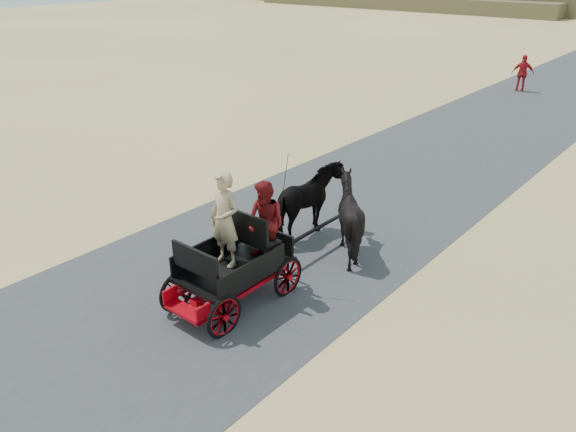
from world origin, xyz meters
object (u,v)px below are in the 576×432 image
Objects in this scene: horse_left at (309,204)px; pedestrian at (523,73)px; carriage at (234,284)px; horse_right at (349,217)px.

horse_left is 1.16× the size of pedestrian.
carriage is 1.20× the size of horse_left.
horse_left is 1.10m from horse_right.
pedestrian reaches higher than horse_right.
carriage is 3.09m from horse_left.
carriage is 1.39× the size of pedestrian.
carriage is 22.08m from pedestrian.
horse_right is at bearing -180.00° from horse_left.
horse_left is at bearing 0.00° from horse_right.
carriage is at bearing 79.61° from horse_right.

